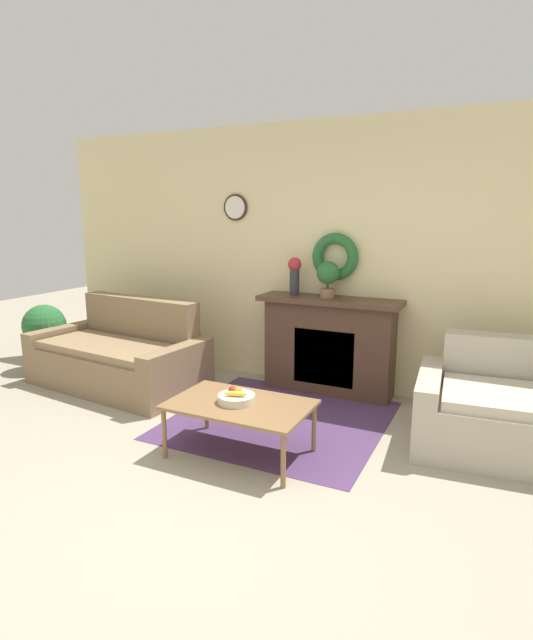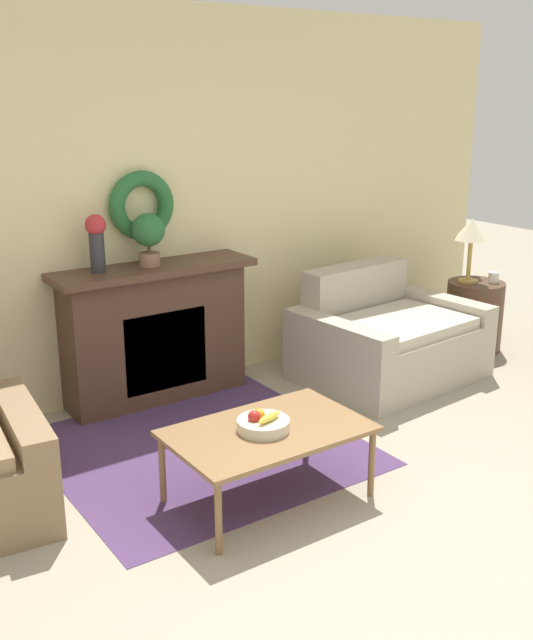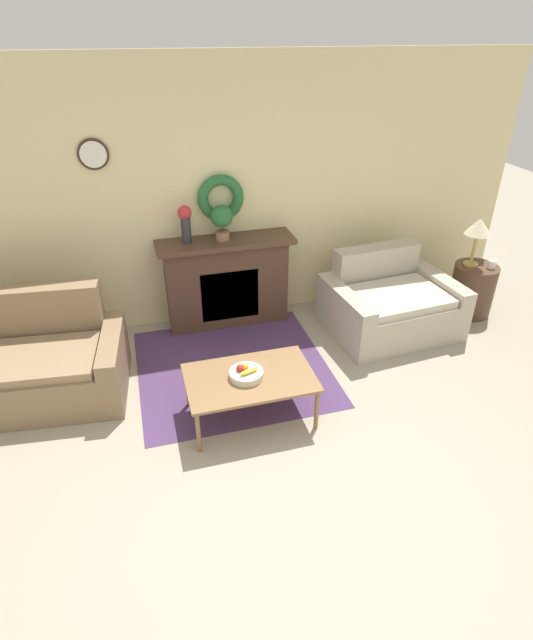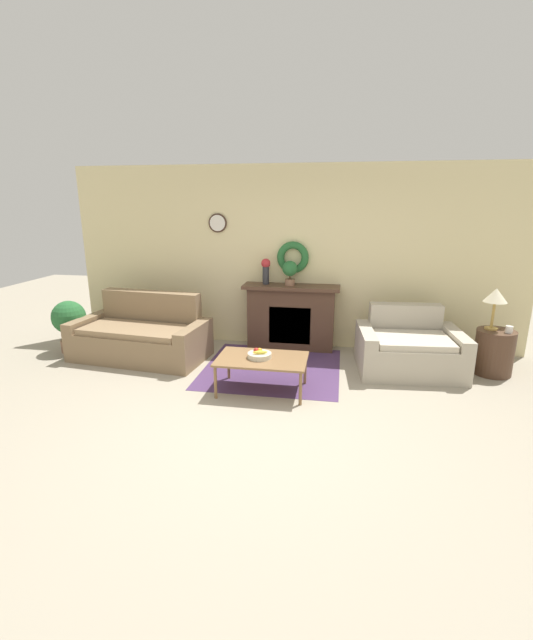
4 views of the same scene
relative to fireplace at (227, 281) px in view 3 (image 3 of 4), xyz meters
name	(u,v)px [view 3 (image 3 of 4)]	position (x,y,z in m)	size (l,w,h in m)	color
ground_plane	(296,488)	(-0.02, -2.45, -0.50)	(16.00, 16.00, 0.00)	#9E937F
floor_rug	(233,367)	(-0.14, -0.88, -0.49)	(1.80, 1.76, 0.01)	#4C335B
wall_back	(217,198)	(-0.02, 0.21, 0.86)	(6.80, 0.17, 2.70)	beige
fireplace	(227,281)	(0.00, 0.00, 0.00)	(1.43, 0.41, 0.98)	#4C3323
couch_left	(15,366)	(-2.06, -0.76, -0.19)	(1.95, 1.12, 0.90)	#846B4C
loveseat_right	(389,304)	(1.64, -0.62, -0.20)	(1.38, 1.10, 0.82)	#B2A893
coffee_table	(250,380)	(-0.14, -1.61, -0.12)	(1.05, 0.66, 0.41)	olive
fruit_bowl	(246,373)	(-0.18, -1.60, -0.04)	(0.28, 0.28, 0.11)	beige
side_table_by_loveseat	(472,290)	(2.71, -0.56, -0.20)	(0.48, 0.48, 0.59)	#4C3323
table_lamp	(479,228)	(2.65, -0.51, 0.51)	(0.28, 0.28, 0.53)	#B28E42
mug	(492,264)	(2.82, -0.64, 0.13)	(0.09, 0.09, 0.09)	silver
vase_on_mantel_left	(185,221)	(-0.39, 0.01, 0.71)	(0.14, 0.14, 0.38)	#2D2D33
potted_plant_on_mantel	(222,219)	(-0.02, -0.01, 0.70)	(0.23, 0.23, 0.36)	#8E664C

